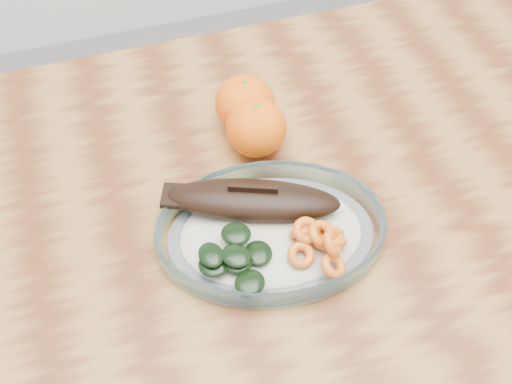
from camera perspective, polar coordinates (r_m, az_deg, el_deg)
dining_table at (r=0.89m, az=3.08°, el=-6.10°), size 1.20×0.80×0.75m
plated_meal at (r=0.78m, az=1.29°, el=-3.27°), size 0.58×0.58×0.08m
orange_left at (r=0.89m, az=-0.98°, el=7.86°), size 0.08×0.08×0.08m
orange_right at (r=0.86m, az=0.02°, el=5.73°), size 0.08×0.08×0.08m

